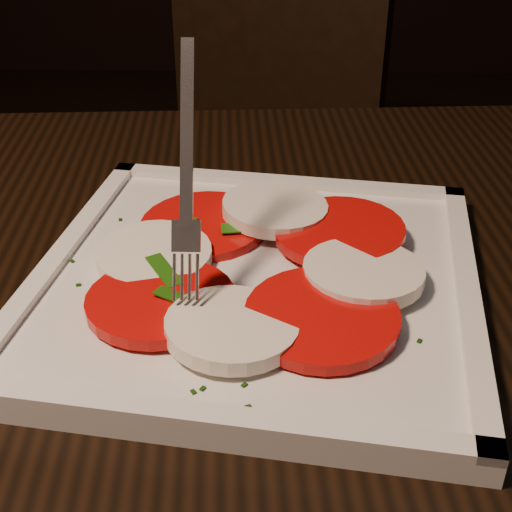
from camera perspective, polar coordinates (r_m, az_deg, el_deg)
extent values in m
cube|color=black|center=(0.50, -8.89, -6.94)|extent=(1.25, 0.88, 0.04)
cube|color=black|center=(1.30, -1.82, 4.87)|extent=(0.55, 0.55, 0.04)
cube|color=black|center=(1.38, 1.69, 17.52)|extent=(0.40, 0.20, 0.46)
cylinder|color=black|center=(1.39, -11.71, -5.96)|extent=(0.04, 0.04, 0.41)
cylinder|color=black|center=(1.24, 2.19, -10.35)|extent=(0.04, 0.04, 0.41)
cylinder|color=black|center=(1.63, -4.53, 0.99)|extent=(0.04, 0.04, 0.41)
cylinder|color=black|center=(1.51, 7.51, -1.94)|extent=(0.04, 0.04, 0.41)
cube|color=white|center=(0.50, 0.00, -2.17)|extent=(0.34, 0.34, 0.01)
cylinder|color=#CB0406|center=(0.55, -4.26, 2.41)|extent=(0.10, 0.10, 0.01)
cylinder|color=white|center=(0.51, -8.13, 0.04)|extent=(0.08, 0.08, 0.01)
cylinder|color=#CB0406|center=(0.47, -7.63, -3.55)|extent=(0.10, 0.10, 0.01)
cylinder|color=white|center=(0.44, -1.95, -5.76)|extent=(0.08, 0.08, 0.02)
cylinder|color=#CB0406|center=(0.45, 5.28, -4.87)|extent=(0.10, 0.10, 0.01)
cylinder|color=white|center=(0.49, 8.59, -1.32)|extent=(0.08, 0.08, 0.01)
cylinder|color=#CB0406|center=(0.53, 6.67, 1.97)|extent=(0.10, 0.10, 0.01)
cylinder|color=white|center=(0.56, 1.53, 3.81)|extent=(0.08, 0.08, 0.01)
cube|color=#20540E|center=(0.53, 3.00, 1.74)|extent=(0.04, 0.03, 0.00)
cube|color=#20540E|center=(0.49, -7.36, -1.14)|extent=(0.03, 0.04, 0.00)
cube|color=#20540E|center=(0.53, -1.09, 2.29)|extent=(0.03, 0.02, 0.00)
cube|color=#20540E|center=(0.50, 7.54, -0.61)|extent=(0.05, 0.03, 0.01)
cube|color=#20540E|center=(0.54, -5.62, 2.24)|extent=(0.01, 0.04, 0.00)
cube|color=#20540E|center=(0.46, -5.81, -3.50)|extent=(0.04, 0.03, 0.01)
cube|color=#113309|center=(0.41, -0.94, -10.28)|extent=(0.00, 0.00, 0.00)
cube|color=#113309|center=(0.59, -1.14, 4.09)|extent=(0.00, 0.00, 0.00)
cube|color=#113309|center=(0.57, 4.69, 3.19)|extent=(0.00, 0.00, 0.00)
cube|color=#113309|center=(0.43, 3.18, -8.15)|extent=(0.00, 0.00, 0.00)
cube|color=#113309|center=(0.53, -14.48, -0.40)|extent=(0.00, 0.00, 0.00)
cube|color=#113309|center=(0.45, 10.05, -6.44)|extent=(0.00, 0.00, 0.00)
cube|color=#113309|center=(0.41, -4.28, -10.53)|extent=(0.00, 0.00, 0.00)
cube|color=#113309|center=(0.50, -14.02, -2.26)|extent=(0.00, 0.00, 0.00)
cube|color=#113309|center=(0.56, 7.76, 2.35)|extent=(0.00, 0.00, 0.00)
cube|color=#113309|center=(0.45, 12.94, -6.64)|extent=(0.00, 0.00, 0.00)
cube|color=#113309|center=(0.56, 7.68, 2.41)|extent=(0.00, 0.00, 0.00)
cube|color=#113309|center=(0.58, -10.80, 2.87)|extent=(0.00, 0.00, 0.00)
cube|color=#113309|center=(0.46, 11.15, -5.31)|extent=(0.00, 0.00, 0.00)
cube|color=#113309|center=(0.60, -7.14, 4.36)|extent=(0.00, 0.00, 0.00)
cube|color=#113309|center=(0.40, -0.63, -11.97)|extent=(0.00, 0.00, 0.00)
cube|color=#113309|center=(0.56, 10.35, 2.12)|extent=(0.00, 0.00, 0.00)
cube|color=#113309|center=(0.41, -5.03, -10.77)|extent=(0.00, 0.00, 0.00)
cube|color=#113309|center=(0.45, 10.03, -6.41)|extent=(0.00, 0.00, 0.00)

